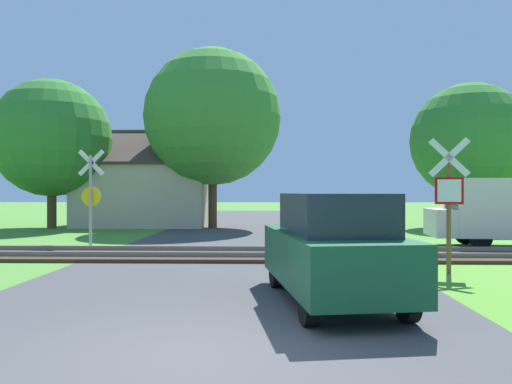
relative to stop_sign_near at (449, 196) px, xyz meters
The scene contains 11 objects.
ground_plane 7.73m from the stop_sign_near, 130.17° to the right, with size 160.00×160.00×0.00m, color #4C8433.
road_asphalt 6.38m from the stop_sign_near, 142.29° to the right, with size 8.01×80.00×0.01m, color #424244.
rail_track 5.79m from the stop_sign_near, 151.30° to the left, with size 60.00×2.60×0.22m.
stop_sign_near is the anchor object (origin of this frame).
crossing_sign_far 11.11m from the stop_sign_near, 152.45° to the left, with size 0.88×0.13×3.20m.
house 19.16m from the stop_sign_near, 123.44° to the left, with size 6.91×6.62×5.19m.
tree_center 15.79m from the stop_sign_near, 116.40° to the left, with size 6.81×6.81×8.95m.
tree_far 15.77m from the stop_sign_near, 66.88° to the left, with size 5.79×5.79×7.28m.
tree_left 19.95m from the stop_sign_near, 138.13° to the left, with size 5.77×5.77×7.34m.
mail_truck 6.69m from the stop_sign_near, 53.54° to the left, with size 5.03×2.23×2.24m.
parked_car 4.27m from the stop_sign_near, 134.64° to the right, with size 2.22×4.20×1.78m.
Camera 1 is at (0.91, -5.35, 1.81)m, focal length 35.00 mm.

